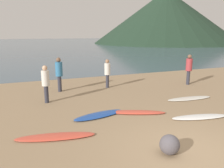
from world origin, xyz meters
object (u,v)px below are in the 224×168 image
(surfboard_0, at_px, (55,137))
(person_1, at_px, (189,67))
(person_0, at_px, (46,81))
(person_2, at_px, (107,71))
(surfboard_4, at_px, (189,98))
(beach_rock_near, at_px, (170,145))
(person_3, at_px, (59,72))
(surfboard_2, at_px, (136,112))
(surfboard_3, at_px, (200,117))
(surfboard_1, at_px, (99,115))

(surfboard_0, relative_size, person_1, 1.31)
(person_0, height_order, person_1, person_1)
(person_1, relative_size, person_2, 1.12)
(surfboard_4, height_order, beach_rock_near, beach_rock_near)
(person_1, relative_size, person_3, 1.00)
(surfboard_2, height_order, person_2, person_2)
(surfboard_3, bearing_deg, person_2, 116.50)
(surfboard_3, bearing_deg, person_1, 66.25)
(surfboard_1, bearing_deg, surfboard_2, -21.35)
(surfboard_0, height_order, person_1, person_1)
(person_1, height_order, beach_rock_near, person_1)
(surfboard_2, height_order, beach_rock_near, beach_rock_near)
(surfboard_3, bearing_deg, surfboard_1, 167.02)
(surfboard_2, height_order, person_0, person_0)
(surfboard_2, bearing_deg, person_2, 107.50)
(surfboard_0, distance_m, surfboard_3, 5.20)
(surfboard_1, relative_size, person_0, 1.22)
(surfboard_3, relative_size, person_0, 1.29)
(person_1, relative_size, beach_rock_near, 3.43)
(surfboard_2, bearing_deg, person_0, 161.97)
(surfboard_1, xyz_separation_m, beach_rock_near, (0.84, -3.27, 0.22))
(person_1, bearing_deg, person_3, -170.26)
(person_2, xyz_separation_m, beach_rock_near, (-1.05, -7.40, -0.69))
(surfboard_4, distance_m, person_2, 4.64)
(surfboard_3, distance_m, beach_rock_near, 3.09)
(person_3, bearing_deg, surfboard_3, 137.92)
(surfboard_4, bearing_deg, beach_rock_near, -131.36)
(person_0, distance_m, person_2, 3.90)
(surfboard_0, bearing_deg, person_3, 91.49)
(person_1, height_order, person_2, person_1)
(surfboard_1, bearing_deg, surfboard_0, -157.21)
(person_0, xyz_separation_m, beach_rock_near, (2.48, -5.75, -0.73))
(surfboard_1, bearing_deg, beach_rock_near, -87.68)
(person_1, xyz_separation_m, person_2, (-4.82, 1.03, -0.11))
(surfboard_4, bearing_deg, person_3, 149.73)
(surfboard_1, height_order, person_1, person_1)
(surfboard_4, distance_m, person_1, 3.41)
(surfboard_0, distance_m, surfboard_4, 6.72)
(surfboard_1, bearing_deg, person_0, 111.36)
(person_2, bearing_deg, beach_rock_near, -87.86)
(surfboard_4, relative_size, person_2, 1.43)
(surfboard_0, xyz_separation_m, person_0, (0.15, 3.72, 0.95))
(surfboard_0, distance_m, surfboard_1, 2.18)
(person_0, bearing_deg, person_1, -117.48)
(surfboard_2, bearing_deg, surfboard_3, -10.62)
(surfboard_3, bearing_deg, surfboard_4, 70.13)
(surfboard_2, height_order, person_3, person_3)
(surfboard_1, xyz_separation_m, person_2, (1.89, 4.13, 0.91))
(beach_rock_near, bearing_deg, person_3, 102.08)
(surfboard_0, distance_m, person_0, 3.85)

